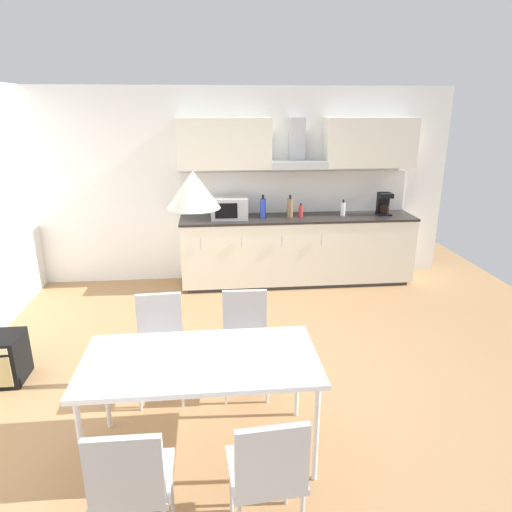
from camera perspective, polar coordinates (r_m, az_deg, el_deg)
name	(u,v)px	position (r m, az deg, el deg)	size (l,w,h in m)	color
ground_plane	(242,380)	(4.29, -1.71, -15.29)	(7.68, 7.94, 0.02)	#9E754C
wall_back	(228,186)	(6.36, -3.56, 8.69)	(6.14, 0.10, 2.61)	white
kitchen_counter	(297,250)	(6.31, 5.14, 0.79)	(3.16, 0.63, 0.94)	#333333
backsplash_tile	(295,192)	(6.41, 4.85, 7.98)	(3.14, 0.02, 0.57)	silver
upper_wall_cabinets	(298,144)	(6.17, 5.29, 13.76)	(3.14, 0.40, 0.64)	silver
microwave	(229,208)	(6.05, -3.43, 6.01)	(0.48, 0.35, 0.28)	#ADADB2
coffee_maker	(384,204)	(6.51, 15.68, 6.32)	(0.18, 0.19, 0.30)	black
bottle_red	(301,211)	(6.18, 5.61, 5.64)	(0.06, 0.06, 0.18)	red
bottle_white	(343,209)	(6.33, 10.81, 5.83)	(0.06, 0.06, 0.22)	white
bottle_brown	(290,208)	(6.14, 4.28, 6.04)	(0.08, 0.08, 0.30)	brown
bottle_blue	(263,208)	(6.12, 0.87, 6.07)	(0.08, 0.08, 0.30)	blue
dining_table	(201,364)	(3.17, -6.93, -13.29)	(1.58, 0.79, 0.76)	white
chair_near_left	(130,479)	(2.69, -15.44, -25.26)	(0.40, 0.40, 0.87)	#B2B2B7
chair_far_left	(160,336)	(3.95, -11.93, -9.71)	(0.42, 0.42, 0.87)	#B2B2B7
chair_far_right	(245,332)	(3.93, -1.36, -9.43)	(0.42, 0.42, 0.87)	#B2B2B7
chair_near_right	(268,468)	(2.67, 1.52, -25.00)	(0.43, 0.43, 0.87)	#B2B2B7
pendant_lamp	(193,190)	(2.74, -7.87, 8.20)	(0.32, 0.32, 0.22)	silver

